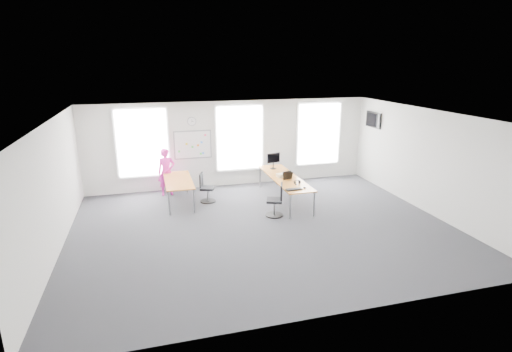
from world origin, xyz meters
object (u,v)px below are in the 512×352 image
object	(u,v)px
chair_right	(276,202)
person	(166,172)
desk_right	(285,179)
chair_left	(206,189)
desk_left	(178,182)
monitor	(273,159)
keyboard	(294,189)
headphones	(297,182)

from	to	relation	value
chair_right	person	bearing A→B (deg)	-113.29
person	desk_right	bearing A→B (deg)	-28.65
chair_left	person	bearing A→B (deg)	67.77
desk_left	monitor	bearing A→B (deg)	7.10
person	keyboard	bearing A→B (deg)	-44.84
person	keyboard	distance (m)	4.44
chair_left	headphones	size ratio (longest dim) A/B	4.88
desk_left	headphones	xyz separation A→B (m)	(3.39, -1.41, 0.13)
desk_left	headphones	world-z (taller)	headphones
chair_left	monitor	world-z (taller)	monitor
person	keyboard	world-z (taller)	person
keyboard	headphones	xyz separation A→B (m)	(0.29, 0.52, 0.04)
chair_right	chair_left	bearing A→B (deg)	-114.29
chair_left	keyboard	size ratio (longest dim) A/B	1.97
desk_right	chair_right	bearing A→B (deg)	-119.09
chair_right	headphones	world-z (taller)	chair_right
chair_right	person	size ratio (longest dim) A/B	0.61
monitor	keyboard	bearing A→B (deg)	-106.40
chair_left	person	distance (m)	1.57
chair_right	chair_left	world-z (taller)	chair_right
keyboard	person	bearing A→B (deg)	133.61
desk_right	chair_left	bearing A→B (deg)	167.19
headphones	keyboard	bearing A→B (deg)	-121.68
chair_right	monitor	distance (m)	2.42
desk_left	keyboard	world-z (taller)	keyboard
desk_right	chair_right	xyz separation A→B (m)	(-0.66, -1.18, -0.30)
desk_left	desk_right	bearing A→B (deg)	-11.30
chair_right	keyboard	world-z (taller)	chair_right
chair_left	person	xyz separation A→B (m)	(-1.14, 1.02, 0.38)
headphones	person	bearing A→B (deg)	145.30
desk_right	keyboard	xyz separation A→B (m)	(-0.17, -1.28, 0.06)
desk_right	chair_left	world-z (taller)	chair_left
desk_left	chair_right	size ratio (longest dim) A/B	2.15
person	headphones	size ratio (longest dim) A/B	8.25
headphones	desk_left	bearing A→B (deg)	154.90
desk_right	desk_left	size ratio (longest dim) A/B	1.53
desk_left	chair_right	bearing A→B (deg)	-35.05
desk_left	keyboard	xyz separation A→B (m)	(3.10, -1.93, 0.09)
person	keyboard	size ratio (longest dim) A/B	3.33
chair_left	headphones	world-z (taller)	chair_left
chair_right	chair_left	xyz separation A→B (m)	(-1.78, 1.73, -0.02)
person	headphones	xyz separation A→B (m)	(3.70, -2.33, 0.04)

